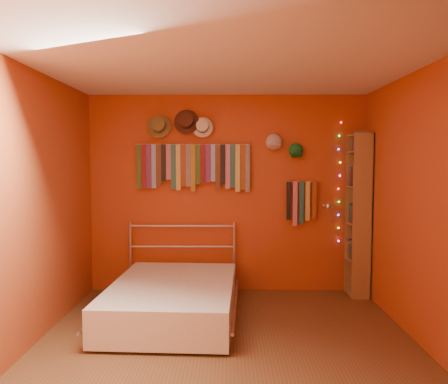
{
  "coord_description": "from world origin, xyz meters",
  "views": [
    {
      "loc": [
        0.01,
        -3.81,
        1.66
      ],
      "look_at": [
        -0.03,
        0.9,
        1.33
      ],
      "focal_mm": 35.0,
      "sensor_mm": 36.0,
      "label": 1
    }
  ],
  "objects_px": {
    "tie_rack": "(194,165)",
    "reading_lamp": "(328,206)",
    "bookshelf": "(362,214)",
    "bed": "(173,299)"
  },
  "relations": [
    {
      "from": "tie_rack",
      "to": "reading_lamp",
      "type": "xyz_separation_m",
      "value": [
        1.65,
        -0.17,
        -0.5
      ]
    },
    {
      "from": "bed",
      "to": "bookshelf",
      "type": "bearing_deg",
      "value": 22.88
    },
    {
      "from": "tie_rack",
      "to": "bookshelf",
      "type": "xyz_separation_m",
      "value": [
        2.08,
        -0.15,
        -0.6
      ]
    },
    {
      "from": "tie_rack",
      "to": "reading_lamp",
      "type": "height_order",
      "value": "tie_rack"
    },
    {
      "from": "tie_rack",
      "to": "reading_lamp",
      "type": "relative_size",
      "value": 4.74
    },
    {
      "from": "reading_lamp",
      "to": "bed",
      "type": "relative_size",
      "value": 0.16
    },
    {
      "from": "reading_lamp",
      "to": "bookshelf",
      "type": "xyz_separation_m",
      "value": [
        0.43,
        0.02,
        -0.1
      ]
    },
    {
      "from": "tie_rack",
      "to": "bed",
      "type": "bearing_deg",
      "value": -98.57
    },
    {
      "from": "reading_lamp",
      "to": "bed",
      "type": "xyz_separation_m",
      "value": [
        -1.8,
        -0.8,
        -0.91
      ]
    },
    {
      "from": "bookshelf",
      "to": "bed",
      "type": "xyz_separation_m",
      "value": [
        -2.23,
        -0.82,
        -0.81
      ]
    }
  ]
}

